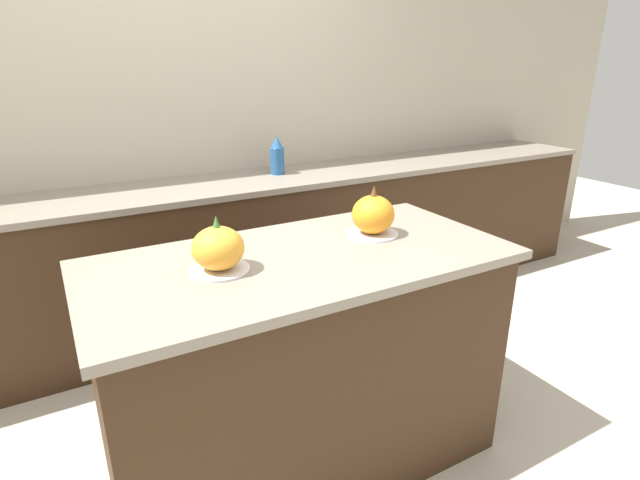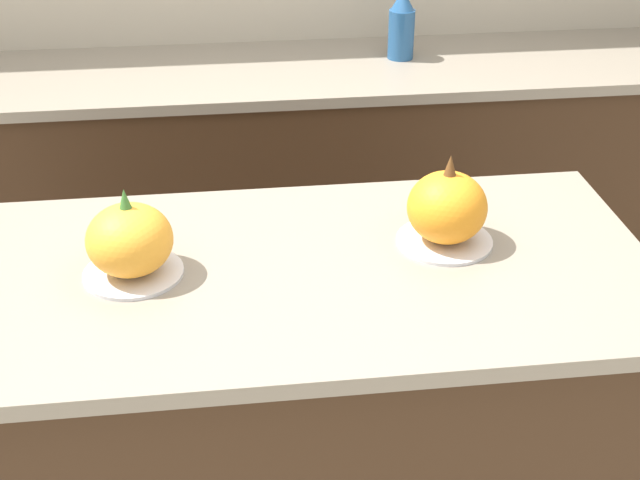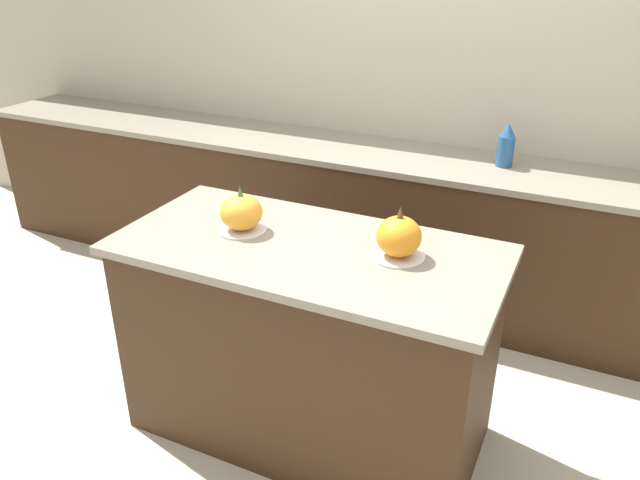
# 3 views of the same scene
# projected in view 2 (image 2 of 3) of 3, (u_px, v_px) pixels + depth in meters

# --- Properties ---
(kitchen_island) EXTENTS (1.56, 0.75, 0.93)m
(kitchen_island) POSITION_uv_depth(u_px,v_px,m) (289.00, 438.00, 2.08)
(kitchen_island) COLOR #382314
(kitchen_island) RESTS_ON ground_plane
(back_counter) EXTENTS (6.00, 0.60, 0.92)m
(back_counter) POSITION_uv_depth(u_px,v_px,m) (255.00, 193.00, 3.19)
(back_counter) COLOR #382314
(back_counter) RESTS_ON ground_plane
(pumpkin_cake_left) EXTENTS (0.21, 0.21, 0.20)m
(pumpkin_cake_left) POSITION_uv_depth(u_px,v_px,m) (130.00, 242.00, 1.79)
(pumpkin_cake_left) COLOR silver
(pumpkin_cake_left) RESTS_ON kitchen_island
(pumpkin_cake_right) EXTENTS (0.21, 0.21, 0.21)m
(pumpkin_cake_right) POSITION_uv_depth(u_px,v_px,m) (447.00, 209.00, 1.90)
(pumpkin_cake_right) COLOR silver
(pumpkin_cake_right) RESTS_ON kitchen_island
(bottle_tall) EXTENTS (0.09, 0.09, 0.24)m
(bottle_tall) POSITION_uv_depth(u_px,v_px,m) (402.00, 25.00, 3.00)
(bottle_tall) COLOR #235184
(bottle_tall) RESTS_ON back_counter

